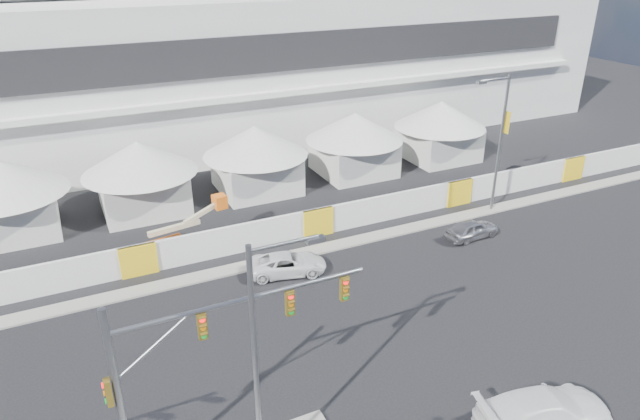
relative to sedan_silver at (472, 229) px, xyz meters
name	(u,v)px	position (x,y,z in m)	size (l,w,h in m)	color
ground	(335,398)	(-15.38, -9.58, -0.66)	(160.00, 160.00, 0.00)	black
far_curb	(495,209)	(4.62, 2.92, -0.60)	(80.00, 1.20, 0.12)	gray
stadium	(229,39)	(-6.67, 31.92, 8.79)	(80.00, 24.80, 21.98)	silver
tent_row	(200,161)	(-14.88, 14.42, 2.49)	(53.40, 8.40, 5.40)	silver
hoarding_fence	(317,222)	(-9.38, 4.92, 0.34)	(70.00, 0.25, 2.00)	silver
scaffold_tower	(536,55)	(30.62, 26.42, 5.34)	(4.40, 4.40, 12.00)	#595B60
sedan_silver	(472,229)	(0.00, 0.00, 0.00)	(3.89, 1.56, 1.32)	#A0A0A5
pickup_curb	(288,264)	(-13.19, 1.13, -0.01)	(4.72, 2.18, 1.31)	white
pickup_near	(545,411)	(-8.34, -14.81, 0.18)	(5.84, 2.37, 1.69)	white
lot_car_b	(515,172)	(10.39, 7.05, -0.02)	(3.78, 1.52, 1.29)	black
traffic_mast	(176,379)	(-22.19, -10.58, 3.81)	(9.73, 0.76, 7.85)	slate
streetlight_median	(262,351)	(-19.46, -12.01, 5.10)	(2.70, 0.27, 9.77)	slate
streetlight_curb	(499,135)	(4.01, 2.92, 5.29)	(3.04, 0.68, 10.27)	slate
boom_lift	(169,243)	(-19.20, 6.43, 0.22)	(6.58, 1.98, 3.28)	orange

